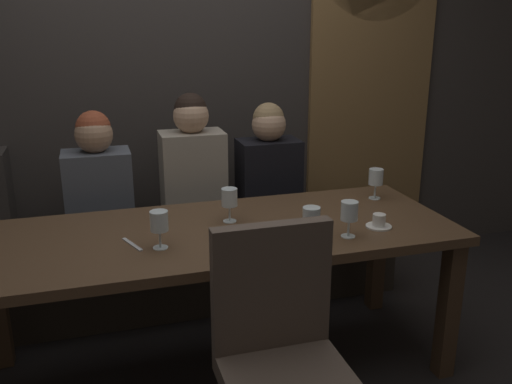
{
  "coord_description": "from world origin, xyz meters",
  "views": [
    {
      "loc": [
        -0.51,
        -2.33,
        1.66
      ],
      "look_at": [
        0.24,
        0.2,
        0.84
      ],
      "focal_mm": 39.01,
      "sensor_mm": 36.0,
      "label": 1
    }
  ],
  "objects_px": {
    "diner_far_end": "(269,169)",
    "wine_glass_far_right": "(311,219)",
    "diner_redhead": "(98,183)",
    "wine_glass_near_right": "(349,212)",
    "espresso_cup": "(379,222)",
    "dining_table": "(218,247)",
    "diner_bearded": "(193,169)",
    "chair_near_side": "(281,346)",
    "banquette_bench": "(194,269)",
    "wine_glass_far_left": "(229,199)",
    "wine_glass_center_front": "(159,223)",
    "wine_glass_center_back": "(376,178)",
    "fork_on_table": "(132,244)"
  },
  "relations": [
    {
      "from": "diner_far_end",
      "to": "wine_glass_far_right",
      "type": "height_order",
      "value": "diner_far_end"
    },
    {
      "from": "diner_redhead",
      "to": "diner_far_end",
      "type": "distance_m",
      "value": 0.99
    },
    {
      "from": "wine_glass_near_right",
      "to": "espresso_cup",
      "type": "relative_size",
      "value": 1.37
    },
    {
      "from": "dining_table",
      "to": "diner_far_end",
      "type": "relative_size",
      "value": 2.92
    },
    {
      "from": "diner_bearded",
      "to": "dining_table",
      "type": "bearing_deg",
      "value": -91.65
    },
    {
      "from": "chair_near_side",
      "to": "wine_glass_near_right",
      "type": "height_order",
      "value": "chair_near_side"
    },
    {
      "from": "banquette_bench",
      "to": "espresso_cup",
      "type": "relative_size",
      "value": 20.83
    },
    {
      "from": "wine_glass_far_left",
      "to": "wine_glass_far_right",
      "type": "bearing_deg",
      "value": -53.79
    },
    {
      "from": "wine_glass_center_front",
      "to": "wine_glass_center_back",
      "type": "relative_size",
      "value": 1.0
    },
    {
      "from": "diner_redhead",
      "to": "wine_glass_center_front",
      "type": "height_order",
      "value": "diner_redhead"
    },
    {
      "from": "dining_table",
      "to": "wine_glass_center_back",
      "type": "xyz_separation_m",
      "value": [
        0.91,
        0.21,
        0.2
      ]
    },
    {
      "from": "chair_near_side",
      "to": "wine_glass_far_left",
      "type": "bearing_deg",
      "value": 88.66
    },
    {
      "from": "banquette_bench",
      "to": "wine_glass_near_right",
      "type": "relative_size",
      "value": 15.24
    },
    {
      "from": "diner_bearded",
      "to": "fork_on_table",
      "type": "distance_m",
      "value": 0.91
    },
    {
      "from": "wine_glass_far_right",
      "to": "wine_glass_near_right",
      "type": "bearing_deg",
      "value": 7.72
    },
    {
      "from": "dining_table",
      "to": "fork_on_table",
      "type": "xyz_separation_m",
      "value": [
        -0.39,
        -0.08,
        0.09
      ]
    },
    {
      "from": "diner_redhead",
      "to": "wine_glass_center_back",
      "type": "height_order",
      "value": "diner_redhead"
    },
    {
      "from": "diner_redhead",
      "to": "wine_glass_center_back",
      "type": "bearing_deg",
      "value": -19.08
    },
    {
      "from": "espresso_cup",
      "to": "fork_on_table",
      "type": "height_order",
      "value": "espresso_cup"
    },
    {
      "from": "wine_glass_center_back",
      "to": "fork_on_table",
      "type": "bearing_deg",
      "value": -167.64
    },
    {
      "from": "wine_glass_center_back",
      "to": "espresso_cup",
      "type": "height_order",
      "value": "wine_glass_center_back"
    },
    {
      "from": "dining_table",
      "to": "diner_redhead",
      "type": "distance_m",
      "value": 0.88
    },
    {
      "from": "wine_glass_far_right",
      "to": "fork_on_table",
      "type": "distance_m",
      "value": 0.77
    },
    {
      "from": "wine_glass_far_right",
      "to": "wine_glass_center_front",
      "type": "bearing_deg",
      "value": 167.85
    },
    {
      "from": "dining_table",
      "to": "wine_glass_center_back",
      "type": "bearing_deg",
      "value": 12.99
    },
    {
      "from": "diner_redhead",
      "to": "wine_glass_near_right",
      "type": "bearing_deg",
      "value": -42.45
    },
    {
      "from": "fork_on_table",
      "to": "wine_glass_far_left",
      "type": "bearing_deg",
      "value": -1.98
    },
    {
      "from": "wine_glass_center_back",
      "to": "wine_glass_far_left",
      "type": "distance_m",
      "value": 0.84
    },
    {
      "from": "dining_table",
      "to": "wine_glass_near_right",
      "type": "xyz_separation_m",
      "value": [
        0.53,
        -0.25,
        0.2
      ]
    },
    {
      "from": "diner_far_end",
      "to": "wine_glass_near_right",
      "type": "xyz_separation_m",
      "value": [
        0.06,
        -0.97,
        0.05
      ]
    },
    {
      "from": "wine_glass_far_left",
      "to": "diner_redhead",
      "type": "bearing_deg",
      "value": 133.65
    },
    {
      "from": "wine_glass_center_front",
      "to": "fork_on_table",
      "type": "bearing_deg",
      "value": 148.9
    },
    {
      "from": "wine_glass_center_front",
      "to": "wine_glass_far_right",
      "type": "distance_m",
      "value": 0.64
    },
    {
      "from": "chair_near_side",
      "to": "wine_glass_center_front",
      "type": "height_order",
      "value": "chair_near_side"
    },
    {
      "from": "diner_far_end",
      "to": "diner_redhead",
      "type": "bearing_deg",
      "value": -178.83
    },
    {
      "from": "wine_glass_center_back",
      "to": "diner_bearded",
      "type": "bearing_deg",
      "value": 149.91
    },
    {
      "from": "wine_glass_far_left",
      "to": "diner_bearded",
      "type": "bearing_deg",
      "value": 95.12
    },
    {
      "from": "banquette_bench",
      "to": "diner_redhead",
      "type": "distance_m",
      "value": 0.77
    },
    {
      "from": "wine_glass_center_front",
      "to": "wine_glass_far_right",
      "type": "bearing_deg",
      "value": -12.15
    },
    {
      "from": "wine_glass_center_front",
      "to": "diner_bearded",
      "type": "bearing_deg",
      "value": 70.92
    },
    {
      "from": "dining_table",
      "to": "wine_glass_near_right",
      "type": "height_order",
      "value": "wine_glass_near_right"
    },
    {
      "from": "diner_far_end",
      "to": "dining_table",
      "type": "bearing_deg",
      "value": -123.45
    },
    {
      "from": "wine_glass_near_right",
      "to": "fork_on_table",
      "type": "height_order",
      "value": "wine_glass_near_right"
    },
    {
      "from": "diner_bearded",
      "to": "wine_glass_center_back",
      "type": "xyz_separation_m",
      "value": [
        0.89,
        -0.52,
        0.02
      ]
    },
    {
      "from": "wine_glass_center_back",
      "to": "wine_glass_far_right",
      "type": "relative_size",
      "value": 1.0
    },
    {
      "from": "chair_near_side",
      "to": "diner_bearded",
      "type": "distance_m",
      "value": 1.48
    },
    {
      "from": "dining_table",
      "to": "diner_bearded",
      "type": "relative_size",
      "value": 2.67
    },
    {
      "from": "wine_glass_near_right",
      "to": "wine_glass_center_back",
      "type": "height_order",
      "value": "same"
    },
    {
      "from": "fork_on_table",
      "to": "wine_glass_near_right",
      "type": "bearing_deg",
      "value": -31.82
    },
    {
      "from": "wine_glass_center_front",
      "to": "fork_on_table",
      "type": "distance_m",
      "value": 0.17
    }
  ]
}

